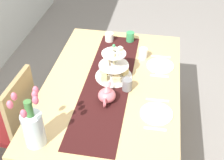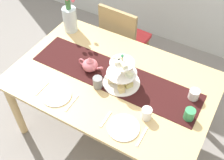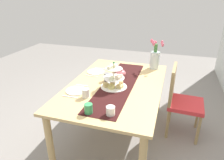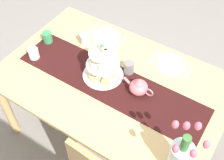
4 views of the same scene
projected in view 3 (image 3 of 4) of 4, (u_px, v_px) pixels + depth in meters
The scene contains 17 objects.
ground_plane at pixel (115, 134), 2.69m from camera, with size 8.00×8.00×0.00m, color gray.
dining_table at pixel (116, 91), 2.43m from camera, with size 1.64×1.06×0.73m.
chair_left at pixel (180, 98), 2.55m from camera, with size 0.44×0.44×0.91m.
table_runner at pixel (119, 84), 2.39m from camera, with size 1.44×0.36×0.00m, color black.
tiered_cake_stand at pixel (114, 80), 2.29m from camera, with size 0.30×0.30×0.30m.
teapot at pixel (121, 73), 2.56m from camera, with size 0.24×0.13×0.14m.
tulip_vase at pixel (155, 58), 2.82m from camera, with size 0.21×0.19×0.41m.
cream_jug at pixel (111, 111), 1.79m from camera, with size 0.08×0.08×0.09m, color white.
dinner_plate_left at pixel (96, 72), 2.74m from camera, with size 0.23×0.23×0.01m, color white.
fork_left at pixel (100, 68), 2.87m from camera, with size 0.02×0.15×0.01m, color silver.
knife_left at pixel (92, 76), 2.62m from camera, with size 0.01×0.17×0.01m, color silver.
dinner_plate_right at pixel (76, 91), 2.23m from camera, with size 0.23×0.23×0.01m, color white.
fork_right at pixel (82, 85), 2.36m from camera, with size 0.02×0.15×0.01m, color silver.
knife_right at pixel (70, 97), 2.11m from camera, with size 0.01×0.17×0.01m, color silver.
mug_grey at pixel (107, 77), 2.46m from camera, with size 0.08×0.08×0.10m, color slate.
mug_white_text at pixel (86, 93), 2.09m from camera, with size 0.08×0.08×0.10m, color white.
mug_orange at pixel (88, 109), 1.81m from camera, with size 0.08×0.08×0.10m, color #389356.
Camera 3 is at (2.08, 0.60, 1.75)m, focal length 32.61 mm.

